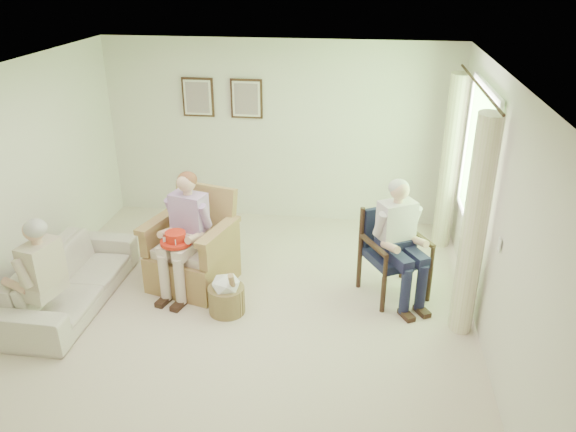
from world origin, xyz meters
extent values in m
plane|color=beige|center=(0.00, 0.00, 0.00)|extent=(5.50, 5.50, 0.00)
cube|color=silver|center=(0.00, 2.75, 1.30)|extent=(5.00, 0.04, 2.60)
cube|color=silver|center=(0.00, -2.75, 1.30)|extent=(5.00, 0.04, 2.60)
cube|color=silver|center=(-2.50, 0.00, 1.30)|extent=(0.04, 5.50, 2.60)
cube|color=silver|center=(2.50, 0.00, 1.30)|extent=(0.04, 5.50, 2.60)
cube|color=white|center=(0.00, 0.00, 2.60)|extent=(5.00, 5.50, 0.02)
cube|color=#2D6B23|center=(2.47, 1.20, 1.55)|extent=(0.02, 1.40, 1.50)
cube|color=white|center=(2.46, 1.20, 2.33)|extent=(0.04, 1.52, 0.06)
cube|color=white|center=(2.46, 1.20, 0.77)|extent=(0.04, 1.52, 0.06)
cylinder|color=#382114|center=(2.37, 1.20, 2.35)|extent=(0.03, 2.50, 0.03)
cylinder|color=beige|center=(2.33, 0.22, 1.15)|extent=(0.34, 0.34, 2.30)
cylinder|color=beige|center=(2.33, 2.18, 1.15)|extent=(0.34, 0.34, 2.30)
cube|color=#382114|center=(-1.15, 2.72, 1.78)|extent=(0.45, 0.03, 0.55)
cube|color=silver|center=(-1.15, 2.70, 1.78)|extent=(0.39, 0.01, 0.49)
cube|color=tan|center=(-1.15, 2.69, 1.78)|extent=(0.33, 0.01, 0.43)
cube|color=#382114|center=(-0.45, 2.72, 1.78)|extent=(0.45, 0.03, 0.55)
cube|color=silver|center=(-0.45, 2.70, 1.78)|extent=(0.39, 0.01, 0.49)
cube|color=tan|center=(-0.45, 2.69, 1.78)|extent=(0.33, 0.01, 0.43)
cube|color=#AC7B51|center=(-0.72, 0.66, 0.22)|extent=(0.85, 0.83, 0.44)
cube|color=beige|center=(-0.72, 0.63, 0.50)|extent=(0.66, 0.63, 0.11)
cube|color=#AC7B51|center=(-0.72, 1.01, 0.80)|extent=(0.78, 0.24, 0.66)
cube|color=#AC7B51|center=(-1.11, 0.66, 0.61)|extent=(0.11, 0.76, 0.32)
cube|color=#AC7B51|center=(-0.33, 0.66, 0.61)|extent=(0.11, 0.76, 0.32)
cylinder|color=black|center=(1.34, 0.49, 0.22)|extent=(0.06, 0.06, 0.44)
cylinder|color=black|center=(1.93, 0.49, 0.22)|extent=(0.06, 0.06, 0.44)
cylinder|color=black|center=(1.34, 1.04, 0.22)|extent=(0.06, 0.06, 0.44)
cylinder|color=black|center=(1.93, 1.04, 0.22)|extent=(0.06, 0.06, 0.44)
cube|color=#191D37|center=(1.64, 0.77, 0.48)|extent=(0.57, 0.55, 0.10)
cube|color=#191D37|center=(1.64, 1.03, 0.75)|extent=(0.53, 0.07, 0.49)
imported|color=beige|center=(-1.95, 0.09, 0.29)|extent=(1.98, 0.77, 0.58)
cube|color=beige|center=(-0.72, 0.63, 0.66)|extent=(0.40, 0.26, 0.16)
cube|color=#B98EC9|center=(-0.72, 0.65, 0.94)|extent=(0.39, 0.24, 0.46)
sphere|color=#DDAD8E|center=(-0.72, 0.64, 1.31)|extent=(0.21, 0.21, 0.21)
ellipsoid|color=brown|center=(-0.72, 0.66, 1.34)|extent=(0.22, 0.22, 0.18)
cube|color=beige|center=(-0.82, 0.41, 0.61)|extent=(0.14, 0.44, 0.13)
cube|color=beige|center=(-0.62, 0.41, 0.61)|extent=(0.14, 0.44, 0.13)
cylinder|color=beige|center=(-0.82, 0.21, 0.31)|extent=(0.12, 0.12, 0.56)
cylinder|color=beige|center=(-0.62, 0.21, 0.31)|extent=(0.12, 0.12, 0.56)
cube|color=#1A1C3A|center=(1.64, 0.77, 0.64)|extent=(0.40, 0.26, 0.16)
cube|color=silver|center=(1.64, 0.79, 0.92)|extent=(0.39, 0.24, 0.46)
sphere|color=#DDAD8E|center=(1.64, 0.78, 1.29)|extent=(0.21, 0.21, 0.21)
ellipsoid|color=#B7B2AD|center=(1.64, 0.80, 1.32)|extent=(0.22, 0.22, 0.18)
cube|color=#1A1C3A|center=(1.54, 0.55, 0.59)|extent=(0.14, 0.44, 0.13)
cube|color=#1A1C3A|center=(1.74, 0.55, 0.59)|extent=(0.14, 0.44, 0.13)
cylinder|color=#1A1C3A|center=(1.54, 0.35, 0.30)|extent=(0.12, 0.12, 0.54)
cylinder|color=#1A1C3A|center=(1.74, 0.35, 0.30)|extent=(0.12, 0.12, 0.54)
cube|color=beige|center=(-1.95, -0.40, 0.51)|extent=(0.42, 0.26, 0.16)
cube|color=#C4B398|center=(-1.95, -0.38, 0.79)|extent=(0.41, 0.24, 0.46)
sphere|color=#DDAD8E|center=(-1.95, -0.39, 1.16)|extent=(0.21, 0.21, 0.21)
ellipsoid|color=#B7B2AD|center=(-1.95, -0.37, 1.18)|extent=(0.22, 0.22, 0.18)
cube|color=beige|center=(-2.05, -0.62, 0.46)|extent=(0.14, 0.44, 0.13)
cube|color=beige|center=(-1.85, -0.62, 0.46)|extent=(0.14, 0.44, 0.13)
cylinder|color=beige|center=(-2.05, -0.82, 0.23)|extent=(0.12, 0.12, 0.41)
cylinder|color=beige|center=(-1.85, -0.82, 0.23)|extent=(0.12, 0.12, 0.41)
cylinder|color=red|center=(-0.79, 0.36, 0.71)|extent=(0.35, 0.35, 0.04)
cylinder|color=red|center=(-0.79, 0.36, 0.77)|extent=(0.23, 0.23, 0.12)
cube|color=white|center=(-0.67, 0.36, 0.77)|extent=(0.04, 0.01, 0.05)
cube|color=white|center=(-0.75, 0.47, 0.77)|extent=(0.02, 0.05, 0.05)
cube|color=white|center=(-0.88, 0.43, 0.77)|extent=(0.04, 0.03, 0.05)
cube|color=white|center=(-0.88, 0.29, 0.77)|extent=(0.04, 0.03, 0.05)
cube|color=white|center=(-0.75, 0.24, 0.77)|extent=(0.02, 0.05, 0.05)
cylinder|color=tan|center=(-0.18, 0.14, 0.16)|extent=(0.49, 0.49, 0.31)
ellipsoid|color=white|center=(-0.18, 0.14, 0.36)|extent=(0.36, 0.36, 0.21)
cylinder|color=#A57F56|center=(-0.09, 0.09, 0.36)|extent=(0.16, 0.28, 0.46)
camera|label=1|loc=(1.21, -4.93, 3.56)|focal=35.00mm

